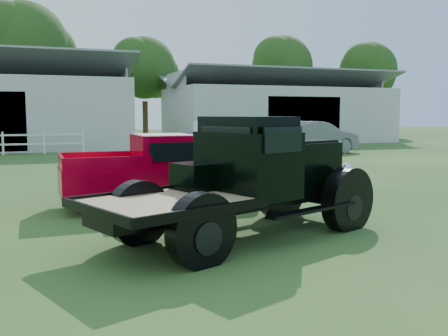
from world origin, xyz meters
name	(u,v)px	position (x,y,z in m)	size (l,w,h in m)	color
ground	(237,235)	(0.00, 0.00, 0.00)	(120.00, 120.00, 0.00)	#23441B
shed_right	(276,108)	(14.00, 27.00, 2.60)	(16.80, 9.20, 5.20)	#AEAEAE
tree_b	(26,67)	(-4.00, 34.00, 5.75)	(6.90, 6.90, 11.50)	#224110
tree_c	(145,85)	(5.00, 33.00, 4.50)	(5.40, 5.40, 9.00)	#224110
tree_d	(282,83)	(18.00, 34.00, 5.00)	(6.00, 6.00, 10.00)	#224110
tree_e	(368,86)	(26.00, 32.00, 4.75)	(5.70, 5.70, 9.50)	#224110
vintage_flatbed	(243,178)	(0.03, -0.21, 1.03)	(5.22, 2.07, 2.07)	black
red_pickup	(160,170)	(-0.63, 3.21, 0.83)	(4.57, 1.76, 1.67)	#B8001D
white_pickup	(216,153)	(1.80, 6.22, 0.92)	(5.02, 1.95, 1.84)	silver
misc_car_blue	(241,140)	(5.80, 13.99, 0.89)	(2.10, 5.21, 1.78)	navy
misc_car_grey	(313,138)	(10.31, 15.02, 0.86)	(1.83, 5.25, 1.73)	#5D5D5F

